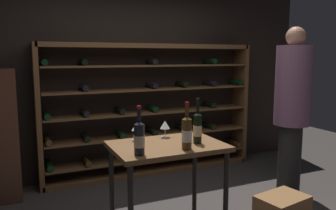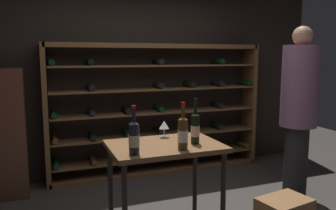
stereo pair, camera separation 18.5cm
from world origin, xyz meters
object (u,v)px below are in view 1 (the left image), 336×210
tasting_table (167,158)px  wine_bottle_gold_foil (139,138)px  wine_bottle_green_slim (198,127)px  wine_bottle_black_capsule (187,132)px  wine_glass_stemmed_center (136,128)px  wine_glass_stemmed_left (165,125)px  person_guest_khaki (292,104)px  wine_rack (151,111)px

tasting_table → wine_bottle_gold_foil: 0.46m
wine_bottle_green_slim → wine_bottle_black_capsule: wine_bottle_green_slim is taller
wine_glass_stemmed_center → wine_glass_stemmed_left: 0.27m
wine_bottle_gold_foil → wine_bottle_black_capsule: wine_bottle_black_capsule is taller
person_guest_khaki → wine_glass_stemmed_left: (-1.72, -0.22, -0.07)m
wine_bottle_gold_foil → person_guest_khaki: bearing=17.2°
wine_bottle_black_capsule → wine_glass_stemmed_left: wine_bottle_black_capsule is taller
tasting_table → wine_bottle_green_slim: 0.36m
wine_glass_stemmed_left → wine_rack: bearing=73.0°
tasting_table → wine_bottle_green_slim: size_ratio=2.42×
tasting_table → wine_bottle_black_capsule: wine_bottle_black_capsule is taller
wine_bottle_gold_foil → wine_glass_stemmed_center: wine_bottle_gold_foil is taller
wine_glass_stemmed_left → wine_bottle_gold_foil: bearing=-132.6°
wine_glass_stemmed_left → tasting_table: bearing=-109.1°
wine_rack → wine_bottle_gold_foil: 2.24m
wine_glass_stemmed_left → person_guest_khaki: bearing=7.3°
wine_rack → wine_bottle_green_slim: wine_rack is taller
wine_bottle_green_slim → wine_bottle_gold_foil: size_ratio=1.04×
wine_rack → wine_glass_stemmed_center: size_ratio=20.82×
tasting_table → wine_glass_stemmed_left: bearing=70.9°
wine_bottle_black_capsule → wine_glass_stemmed_left: bearing=89.5°
wine_bottle_black_capsule → wine_glass_stemmed_center: (-0.27, 0.44, -0.03)m
wine_bottle_green_slim → wine_bottle_black_capsule: 0.22m
wine_rack → wine_bottle_gold_foil: wine_rack is taller
wine_bottle_gold_foil → wine_glass_stemmed_left: 0.59m
wine_glass_stemmed_center → wine_bottle_black_capsule: bearing=-58.2°
wine_bottle_black_capsule → wine_bottle_green_slim: bearing=37.9°
wine_rack → person_guest_khaki: bearing=-48.4°
person_guest_khaki → wine_glass_stemmed_center: size_ratio=13.53×
wine_glass_stemmed_center → wine_bottle_gold_foil: bearing=-105.9°
tasting_table → wine_bottle_gold_foil: wine_bottle_gold_foil is taller
person_guest_khaki → wine_rack: bearing=25.2°
wine_glass_stemmed_center → tasting_table: bearing=-48.6°
wine_bottle_gold_foil → wine_glass_stemmed_center: (0.12, 0.43, -0.02)m
wine_bottle_black_capsule → wine_glass_stemmed_center: bearing=121.8°
wine_rack → tasting_table: size_ratio=3.28×
person_guest_khaki → wine_bottle_gold_foil: 2.22m
wine_rack → wine_bottle_gold_foil: (-0.89, -2.05, 0.16)m
wine_glass_stemmed_center → wine_glass_stemmed_left: bearing=0.5°
wine_bottle_gold_foil → wine_bottle_green_slim: bearing=12.7°
wine_glass_stemmed_center → wine_glass_stemmed_left: size_ratio=0.96×
tasting_table → wine_bottle_gold_foil: bearing=-147.0°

